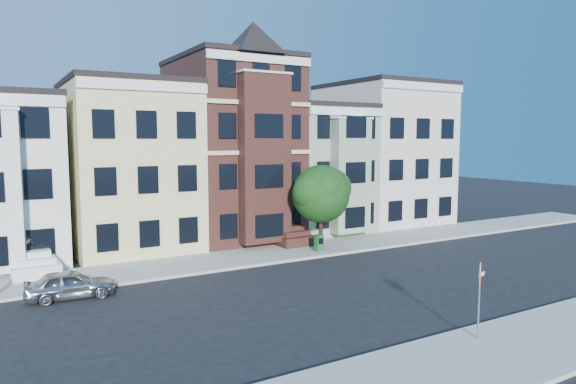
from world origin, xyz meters
TOP-DOWN VIEW (x-y plane):
  - ground at (0.00, 0.00)m, footprint 120.00×120.00m
  - far_sidewalk at (0.00, 8.00)m, footprint 60.00×4.00m
  - near_sidewalk at (0.00, -8.00)m, footprint 60.00×4.00m
  - house_yellow at (-7.00, 14.50)m, footprint 7.00×9.00m
  - house_brown at (0.00, 14.50)m, footprint 7.00×9.00m
  - house_green at (6.50, 14.50)m, footprint 6.00×9.00m
  - house_cream at (13.50, 14.50)m, footprint 8.00×9.00m
  - street_tree at (2.53, 7.16)m, footprint 7.06×7.06m
  - parked_car at (-11.74, 5.13)m, footprint 3.72×1.68m
  - newspaper_box at (2.26, 6.96)m, footprint 0.45×0.40m
  - stop_sign at (-0.63, -6.94)m, footprint 0.81×0.33m

SIDE VIEW (x-z plane):
  - ground at x=0.00m, z-range 0.00..0.00m
  - far_sidewalk at x=0.00m, z-range 0.00..0.15m
  - near_sidewalk at x=0.00m, z-range 0.00..0.15m
  - parked_car at x=-11.74m, z-range 0.00..1.24m
  - newspaper_box at x=2.26m, z-range 0.15..1.15m
  - stop_sign at x=-0.63m, z-range 0.15..3.10m
  - street_tree at x=2.53m, z-range 0.15..6.51m
  - house_green at x=6.50m, z-range 0.00..9.00m
  - house_yellow at x=-7.00m, z-range 0.00..10.00m
  - house_cream at x=13.50m, z-range 0.00..11.00m
  - house_brown at x=0.00m, z-range 0.00..12.00m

